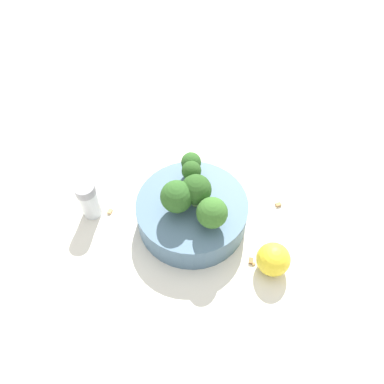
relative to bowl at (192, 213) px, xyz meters
name	(u,v)px	position (x,y,z in m)	size (l,w,h in m)	color
ground_plane	(192,221)	(0.00, 0.00, -0.03)	(3.00, 3.00, 0.00)	silver
bowl	(192,213)	(0.00, 0.00, 0.00)	(0.18, 0.18, 0.05)	slate
broccoli_floret_0	(177,197)	(-0.01, 0.02, 0.06)	(0.05, 0.05, 0.06)	#84AD66
broccoli_floret_1	(212,213)	(-0.04, -0.03, 0.06)	(0.05, 0.05, 0.06)	#7A9E5B
broccoli_floret_2	(192,173)	(0.04, 0.00, 0.06)	(0.03, 0.03, 0.05)	#84AD66
broccoli_floret_3	(196,191)	(0.00, -0.01, 0.06)	(0.05, 0.05, 0.06)	#84AD66
broccoli_floret_4	(193,163)	(0.06, 0.00, 0.05)	(0.03, 0.03, 0.05)	#8EB770
pepper_shaker	(89,200)	(0.02, 0.17, 0.01)	(0.03, 0.03, 0.07)	silver
lemon_wedge	(273,259)	(-0.09, -0.12, 0.00)	(0.05, 0.05, 0.05)	yellow
almond_crumb_0	(254,264)	(-0.08, -0.10, -0.02)	(0.01, 0.00, 0.01)	#AD7F4C
almond_crumb_1	(251,260)	(-0.08, -0.09, -0.02)	(0.01, 0.01, 0.01)	olive
almond_crumb_2	(279,204)	(0.03, -0.15, -0.02)	(0.01, 0.01, 0.01)	#AD7F4C
almond_crumb_3	(110,211)	(0.02, 0.14, -0.02)	(0.01, 0.01, 0.01)	tan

